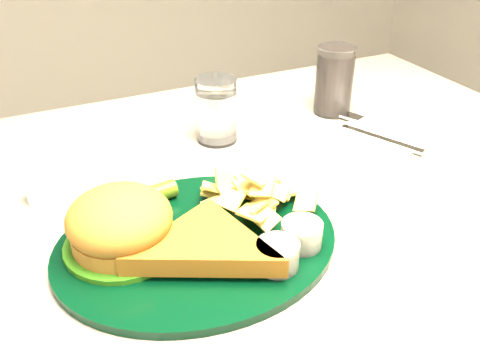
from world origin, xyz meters
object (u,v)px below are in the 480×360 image
(water_glass, at_px, (217,110))
(cola_glass, at_px, (334,80))
(dinner_plate, at_px, (196,220))
(fork_napkin, at_px, (377,136))

(water_glass, bearing_deg, cola_glass, 3.05)
(dinner_plate, height_order, water_glass, water_glass)
(dinner_plate, bearing_deg, cola_glass, 36.85)
(fork_napkin, bearing_deg, cola_glass, 68.26)
(cola_glass, bearing_deg, fork_napkin, -87.64)
(cola_glass, distance_m, fork_napkin, 0.14)
(water_glass, height_order, cola_glass, cola_glass)
(dinner_plate, distance_m, water_glass, 0.29)
(cola_glass, bearing_deg, water_glass, -176.95)
(water_glass, xyz_separation_m, cola_glass, (0.24, 0.01, 0.01))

